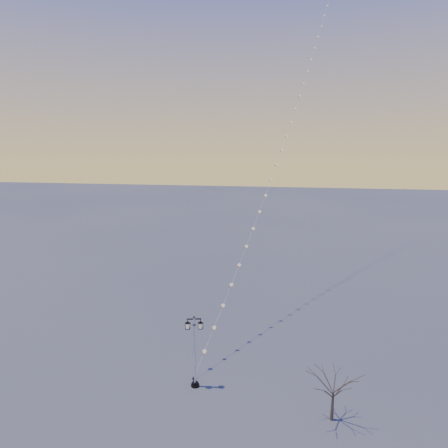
# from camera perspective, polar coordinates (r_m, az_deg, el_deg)

# --- Properties ---
(ground) EXTENTS (300.00, 300.00, 0.00)m
(ground) POSITION_cam_1_polar(r_m,az_deg,el_deg) (30.07, -2.34, -23.55)
(ground) COLOR #525454
(ground) RESTS_ON ground
(street_lamp) EXTENTS (1.35, 0.67, 5.41)m
(street_lamp) POSITION_cam_1_polar(r_m,az_deg,el_deg) (29.66, -4.25, -17.32)
(street_lamp) COLOR black
(street_lamp) RESTS_ON ground
(bare_tree) EXTENTS (2.17, 2.17, 3.60)m
(bare_tree) POSITION_cam_1_polar(r_m,az_deg,el_deg) (27.58, 15.44, -21.26)
(bare_tree) COLOR #43392C
(bare_tree) RESTS_ON ground
(kite_train) EXTENTS (13.16, 47.00, 46.66)m
(kite_train) POSITION_cam_1_polar(r_m,az_deg,el_deg) (49.58, 10.00, 18.02)
(kite_train) COLOR black
(kite_train) RESTS_ON ground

